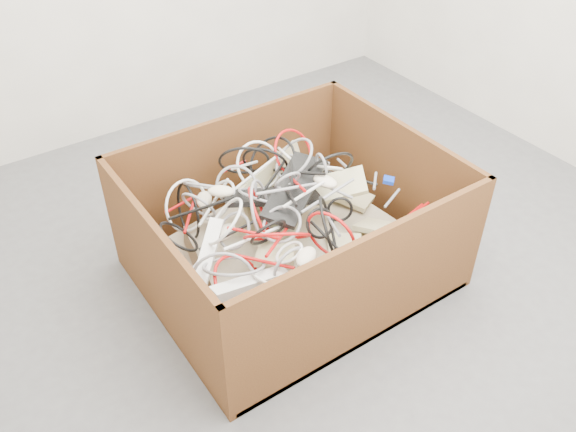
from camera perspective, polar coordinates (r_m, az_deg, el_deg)
ground at (r=2.81m, az=3.42°, el=-2.44°), size 3.00×3.00×0.00m
cardboard_box at (r=2.55m, az=-0.05°, el=-3.15°), size 1.18×0.98×0.56m
keyboard_pile at (r=2.49m, az=1.62°, el=-0.28°), size 0.93×0.89×0.35m
mice_scatter at (r=2.38m, az=-0.41°, el=0.01°), size 0.62×0.73×0.22m
power_strip_left at (r=2.25m, az=-7.50°, el=-3.39°), size 0.23×0.25×0.12m
power_strip_right at (r=2.10m, az=-3.60°, el=-6.40°), size 0.29×0.06×0.10m
vga_plug at (r=2.63m, az=9.43°, el=3.34°), size 0.06×0.06×0.03m
cable_tangle at (r=2.37m, az=-2.54°, el=0.86°), size 1.10×0.85×0.45m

